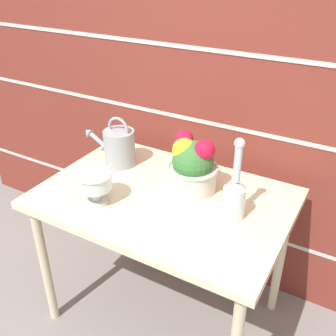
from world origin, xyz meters
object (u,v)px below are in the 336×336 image
glass_decanter (235,194)px  flower_planter (192,165)px  watering_can (119,147)px  crystal_pedestal_bowl (95,183)px

glass_decanter → flower_planter: bearing=156.2°
glass_decanter → watering_can: bearing=168.5°
watering_can → flower_planter: flower_planter is taller
crystal_pedestal_bowl → flower_planter: flower_planter is taller
crystal_pedestal_bowl → glass_decanter: bearing=19.4°
watering_can → crystal_pedestal_bowl: size_ratio=1.90×
flower_planter → glass_decanter: (0.24, -0.11, -0.01)m
crystal_pedestal_bowl → flower_planter: 0.43m
crystal_pedestal_bowl → glass_decanter: (0.55, 0.19, 0.01)m
watering_can → crystal_pedestal_bowl: (0.11, -0.33, -0.00)m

